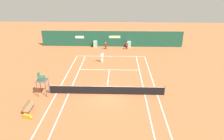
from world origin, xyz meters
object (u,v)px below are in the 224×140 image
player_on_baseline (102,56)px  ball_kid_right_post (106,45)px  tennis_ball_near_service_line (142,68)px  tennis_ball_by_sideline (99,67)px  player_bench (28,106)px  umpire_chair (42,80)px  tennis_ball_mid_court (89,62)px  ball_kid_centre_post (127,45)px  equipment_bag (28,117)px

player_on_baseline → ball_kid_right_post: player_on_baseline is taller
tennis_ball_near_service_line → tennis_ball_by_sideline: 5.79m
player_on_baseline → player_bench: bearing=74.1°
umpire_chair → ball_kid_right_post: 16.58m
tennis_ball_mid_court → tennis_ball_by_sideline: size_ratio=1.00×
umpire_chair → tennis_ball_mid_court: bearing=159.2°
umpire_chair → tennis_ball_mid_court: (3.49, 9.19, -1.68)m
player_bench → tennis_ball_by_sideline: bearing=152.1°
umpire_chair → player_on_baseline: (5.36, 9.35, -0.77)m
player_on_baseline → ball_kid_centre_post: player_on_baseline is taller
equipment_bag → tennis_ball_by_sideline: bearing=65.9°
ball_kid_right_post → tennis_ball_near_service_line: 10.01m
player_bench → equipment_bag: 1.18m
player_on_baseline → tennis_ball_by_sideline: 2.09m
ball_kid_right_post → tennis_ball_mid_court: bearing=73.1°
tennis_ball_mid_court → tennis_ball_near_service_line: same height
umpire_chair → tennis_ball_by_sideline: umpire_chair is taller
player_on_baseline → ball_kid_centre_post: bearing=-112.3°
equipment_bag → tennis_ball_by_sideline: size_ratio=14.04×
tennis_ball_near_service_line → ball_kid_right_post: bearing=122.8°
umpire_chair → tennis_ball_by_sideline: size_ratio=37.01×
umpire_chair → player_bench: umpire_chair is taller
player_bench → ball_kid_centre_post: size_ratio=1.22×
player_bench → player_on_baseline: bearing=155.0°
umpire_chair → tennis_ball_mid_court: umpire_chair is taller
umpire_chair → ball_kid_right_post: umpire_chair is taller
player_on_baseline → ball_kid_right_post: bearing=-82.4°
umpire_chair → ball_kid_centre_post: bearing=149.6°
ball_kid_centre_post → tennis_ball_near_service_line: ball_kid_centre_post is taller
ball_kid_centre_post → tennis_ball_near_service_line: bearing=96.1°
tennis_ball_by_sideline → player_on_baseline: bearing=83.4°
player_bench → equipment_bag: size_ratio=1.62×
player_bench → tennis_ball_by_sideline: player_bench is taller
umpire_chair → tennis_ball_by_sideline: bearing=145.5°
equipment_bag → ball_kid_right_post: 20.39m
player_bench → tennis_ball_mid_court: (3.88, 12.15, -0.48)m
ball_kid_centre_post → ball_kid_right_post: size_ratio=1.02×
player_bench → player_on_baseline: player_on_baseline is taller
equipment_bag → umpire_chair: bearing=90.1°
umpire_chair → ball_kid_centre_post: 18.13m
ball_kid_centre_post → tennis_ball_mid_court: 8.60m
tennis_ball_near_service_line → tennis_ball_by_sideline: same height
tennis_ball_near_service_line → umpire_chair: bearing=-146.6°
player_bench → player_on_baseline: (5.75, 12.32, 0.44)m
player_on_baseline → tennis_ball_mid_court: player_on_baseline is taller
umpire_chair → player_on_baseline: 10.81m
tennis_ball_mid_court → ball_kid_centre_post: bearing=48.5°
equipment_bag → ball_kid_centre_post: 21.67m
umpire_chair → tennis_ball_mid_court: size_ratio=37.01×
ball_kid_right_post → tennis_ball_near_service_line: bearing=123.5°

